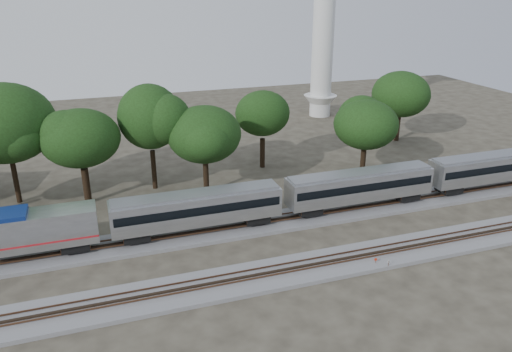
{
  "coord_description": "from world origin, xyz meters",
  "views": [
    {
      "loc": [
        -17.3,
        -40.64,
        25.22
      ],
      "look_at": [
        -1.78,
        5.0,
        6.39
      ],
      "focal_mm": 35.0,
      "sensor_mm": 36.0,
      "label": 1
    }
  ],
  "objects": [
    {
      "name": "ground",
      "position": [
        0.0,
        0.0,
        0.0
      ],
      "size": [
        160.0,
        160.0,
        0.0
      ],
      "primitive_type": "plane",
      "color": "#383328",
      "rests_on": "ground"
    },
    {
      "name": "track_far",
      "position": [
        0.0,
        6.0,
        0.21
      ],
      "size": [
        160.0,
        5.0,
        0.73
      ],
      "color": "slate",
      "rests_on": "ground"
    },
    {
      "name": "track_near",
      "position": [
        0.0,
        -4.0,
        0.21
      ],
      "size": [
        160.0,
        5.0,
        0.73
      ],
      "color": "slate",
      "rests_on": "ground"
    },
    {
      "name": "train",
      "position": [
        30.62,
        6.0,
        3.26
      ],
      "size": [
        130.85,
        3.19,
        4.7
      ],
      "color": "silver",
      "rests_on": "ground"
    },
    {
      "name": "switch_stand_red",
      "position": [
        6.6,
        -5.5,
        0.56
      ],
      "size": [
        0.27,
        0.12,
        0.88
      ],
      "rotation": [
        0.0,
        0.0,
        -0.34
      ],
      "color": "#512D19",
      "rests_on": "ground"
    },
    {
      "name": "switch_stand_white",
      "position": [
        7.45,
        -6.37,
        0.64
      ],
      "size": [
        0.31,
        0.15,
        1.01
      ],
      "rotation": [
        0.0,
        0.0,
        0.4
      ],
      "color": "#512D19",
      "rests_on": "ground"
    },
    {
      "name": "switch_lever",
      "position": [
        7.93,
        -5.97,
        0.15
      ],
      "size": [
        0.54,
        0.37,
        0.3
      ],
      "primitive_type": "cube",
      "rotation": [
        0.0,
        0.0,
        -0.15
      ],
      "color": "#512D19",
      "rests_on": "ground"
    },
    {
      "name": "tree_1",
      "position": [
        -26.79,
        21.51,
        9.96
      ],
      "size": [
        10.14,
        10.14,
        14.29
      ],
      "color": "black",
      "rests_on": "ground"
    },
    {
      "name": "tree_2",
      "position": [
        -18.79,
        18.67,
        8.17
      ],
      "size": [
        8.32,
        8.32,
        11.73
      ],
      "color": "black",
      "rests_on": "ground"
    },
    {
      "name": "tree_3",
      "position": [
        -10.4,
        20.63,
        9.58
      ],
      "size": [
        9.75,
        9.75,
        13.75
      ],
      "color": "black",
      "rests_on": "ground"
    },
    {
      "name": "tree_4",
      "position": [
        -4.38,
        17.04,
        7.74
      ],
      "size": [
        7.88,
        7.88,
        11.11
      ],
      "color": "black",
      "rests_on": "ground"
    },
    {
      "name": "tree_5",
      "position": [
        5.55,
        23.67,
        7.98
      ],
      "size": [
        8.13,
        8.13,
        11.46
      ],
      "color": "black",
      "rests_on": "ground"
    },
    {
      "name": "tree_6",
      "position": [
        17.59,
        16.03,
        7.29
      ],
      "size": [
        7.43,
        7.43,
        10.47
      ],
      "color": "black",
      "rests_on": "ground"
    },
    {
      "name": "tree_7",
      "position": [
        31.48,
        28.68,
        7.91
      ],
      "size": [
        8.06,
        8.06,
        11.36
      ],
      "color": "black",
      "rests_on": "ground"
    }
  ]
}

